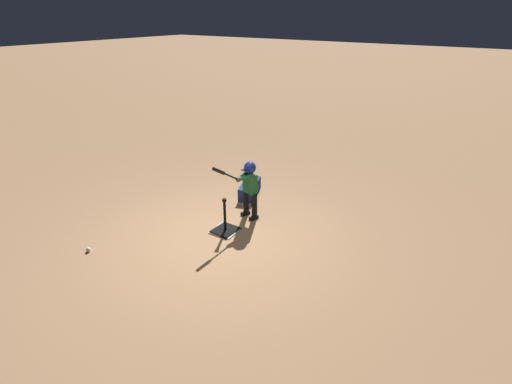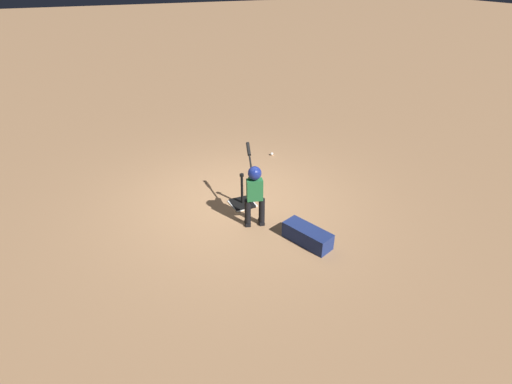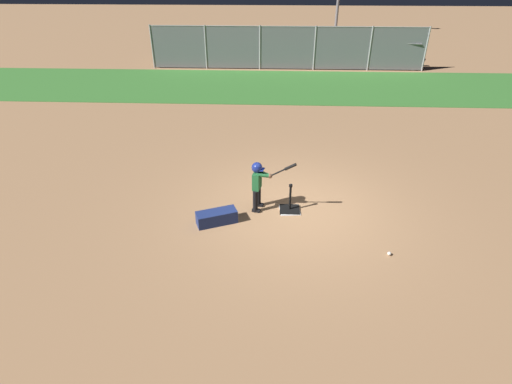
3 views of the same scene
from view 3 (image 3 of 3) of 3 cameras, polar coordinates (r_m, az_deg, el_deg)
The scene contains 11 objects.
ground_plane at distance 8.94m, azimuth 6.10°, elevation -2.45°, with size 90.00×90.00×0.00m, color #AD7F56.
grass_outfield_strip at distance 18.11m, azimuth 4.58°, elevation 14.87°, with size 56.00×5.33×0.02m, color #3D7F33.
backstop_fence at distance 20.84m, azimuth 4.50°, elevation 19.95°, with size 13.50×0.08×2.06m.
home_plate at distance 8.87m, azimuth 4.83°, elevation -2.58°, with size 0.44×0.44×0.02m, color white.
batting_tee at distance 8.83m, azimuth 4.83°, elevation -2.15°, with size 0.44×0.39×0.65m.
batter_child at distance 8.53m, azimuth 0.36°, elevation 1.69°, with size 0.94×0.42×1.24m.
baseball at distance 7.98m, azimuth 18.51°, elevation -8.34°, with size 0.07×0.07×0.07m, color white.
bleachers_left_center at distance 23.34m, azimuth -10.47°, elevation 19.11°, with size 2.94×2.00×0.92m.
bleachers_far_left at distance 22.06m, azimuth 4.20°, elevation 18.97°, with size 2.84×1.92×1.00m.
bleachers_center at distance 22.88m, azimuth 17.31°, elevation 18.60°, with size 3.75×2.88×1.32m.
equipment_bag at distance 8.41m, azimuth -5.64°, elevation -3.61°, with size 0.84×0.32×0.28m, color navy.
Camera 3 is at (-0.61, -7.51, 4.82)m, focal length 28.00 mm.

